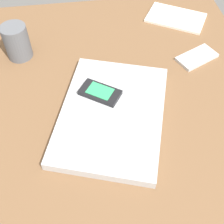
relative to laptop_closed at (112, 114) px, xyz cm
name	(u,v)px	position (x,y,z in cm)	size (l,w,h in cm)	color
desk_surface	(132,140)	(6.45, 4.09, -2.73)	(120.00, 80.00, 3.00)	brown
laptop_closed	(112,114)	(0.00, 0.00, 0.00)	(34.44, 24.81, 2.46)	#B7BABC
cell_phone_on_laptop	(100,92)	(-5.88, -2.26, 1.84)	(10.23, 11.50, 1.30)	black
cell_phone_on_desk	(197,57)	(-18.13, 27.95, -0.71)	(10.63, 13.42, 1.10)	silver
pen_cup	(17,42)	(-26.77, -23.82, 3.83)	(7.25, 7.25, 10.12)	#595B60
notepad	(176,18)	(-38.42, 27.24, -0.83)	(11.68, 18.73, 0.80)	white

